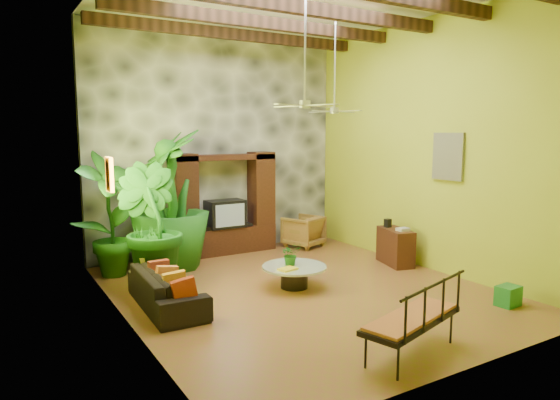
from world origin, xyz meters
TOP-DOWN VIEW (x-y plane):
  - ground at (0.00, 0.00)m, footprint 7.00×7.00m
  - back_wall at (0.00, 3.50)m, footprint 6.00×0.02m
  - left_wall at (-3.00, 0.00)m, footprint 0.02×7.00m
  - right_wall at (3.00, 0.00)m, footprint 0.02×7.00m
  - stone_accent_wall at (0.00, 3.44)m, footprint 5.98×0.10m
  - ceiling_beams at (0.00, 0.00)m, footprint 5.95×5.36m
  - entertainment_center at (0.00, 3.14)m, footprint 2.40×0.55m
  - ceiling_fan_front at (-0.20, -0.40)m, footprint 1.28×1.28m
  - ceiling_fan_back at (1.60, 1.20)m, footprint 1.28×1.28m
  - wall_art_mask at (-2.96, 1.00)m, footprint 0.06×0.32m
  - wall_art_painting at (2.96, -0.60)m, footprint 0.06×0.70m
  - sofa at (-2.30, 0.36)m, footprint 0.86×2.04m
  - wicker_armchair at (1.91, 2.77)m, footprint 1.05×1.06m
  - tall_plant_a at (-2.65, 2.57)m, footprint 1.54×1.40m
  - tall_plant_b at (-2.21, 1.51)m, footprint 1.49×1.57m
  - tall_plant_c at (-1.46, 2.57)m, footprint 1.69×1.69m
  - coffee_table at (-0.02, 0.16)m, footprint 1.15×1.15m
  - centerpiece_plant at (-0.04, 0.25)m, footprint 0.37×0.33m
  - yellow_tray at (-0.27, -0.01)m, footprint 0.35×0.28m
  - iron_bench at (-0.25, -2.95)m, footprint 1.69×1.00m
  - side_console at (2.65, 0.40)m, footprint 0.66×1.02m
  - green_bin at (2.41, -2.40)m, footprint 0.39×0.30m

SIDE VIEW (x-z plane):
  - ground at x=0.00m, z-range 0.00..0.00m
  - green_bin at x=2.41m, z-range 0.00..0.32m
  - coffee_table at x=-0.02m, z-range 0.06..0.46m
  - sofa at x=-2.30m, z-range 0.00..0.59m
  - side_console at x=2.65m, z-range 0.00..0.75m
  - wicker_armchair at x=1.91m, z-range 0.00..0.75m
  - yellow_tray at x=-0.27m, z-range 0.40..0.43m
  - iron_bench at x=-0.25m, z-range 0.25..0.82m
  - centerpiece_plant at x=-0.04m, z-range 0.40..0.79m
  - entertainment_center at x=0.00m, z-range -0.18..2.12m
  - tall_plant_b at x=-2.21m, z-range 0.00..2.24m
  - tall_plant_a at x=-2.65m, z-range 0.00..2.42m
  - tall_plant_c at x=-1.46m, z-range 0.00..2.82m
  - wall_art_mask at x=-2.96m, z-range 1.83..2.38m
  - wall_art_painting at x=2.96m, z-range 1.85..2.75m
  - back_wall at x=0.00m, z-range 0.00..5.00m
  - left_wall at x=-3.00m, z-range 0.00..5.00m
  - right_wall at x=3.00m, z-range 0.00..5.00m
  - stone_accent_wall at x=0.00m, z-range 0.01..4.99m
  - ceiling_fan_front at x=-0.20m, z-range 2.47..4.33m
  - ceiling_fan_back at x=1.60m, z-range 2.47..4.33m
  - ceiling_beams at x=0.00m, z-range 4.67..4.89m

